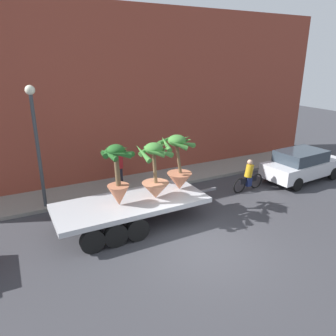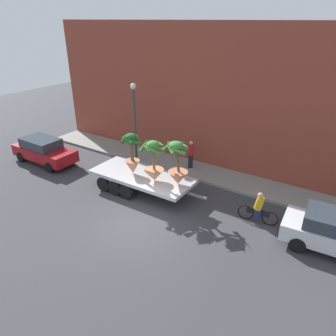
{
  "view_description": "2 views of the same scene",
  "coord_description": "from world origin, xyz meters",
  "px_view_note": "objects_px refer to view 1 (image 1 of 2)",
  "views": [
    {
      "loc": [
        -5.28,
        -7.55,
        5.86
      ],
      "look_at": [
        0.22,
        3.13,
        1.75
      ],
      "focal_mm": 34.02,
      "sensor_mm": 36.0,
      "label": 1
    },
    {
      "loc": [
        7.53,
        -9.01,
        8.37
      ],
      "look_at": [
        -0.47,
        3.14,
        1.39
      ],
      "focal_mm": 33.46,
      "sensor_mm": 36.0,
      "label": 2
    }
  ],
  "objects_px": {
    "potted_palm_front": "(178,166)",
    "potted_palm_rear": "(118,177)",
    "flatbed_trailer": "(125,208)",
    "cyclist": "(249,177)",
    "street_lamp": "(36,132)",
    "pedestrian_near_gate": "(119,167)",
    "potted_palm_middle": "(155,175)",
    "parked_car": "(302,164)"
  },
  "relations": [
    {
      "from": "cyclist",
      "to": "street_lamp",
      "type": "xyz_separation_m",
      "value": [
        -8.74,
        2.23,
        2.56
      ]
    },
    {
      "from": "flatbed_trailer",
      "to": "parked_car",
      "type": "relative_size",
      "value": 1.47
    },
    {
      "from": "potted_palm_rear",
      "to": "parked_car",
      "type": "relative_size",
      "value": 0.5
    },
    {
      "from": "potted_palm_middle",
      "to": "street_lamp",
      "type": "bearing_deg",
      "value": 139.68
    },
    {
      "from": "flatbed_trailer",
      "to": "street_lamp",
      "type": "bearing_deg",
      "value": 130.27
    },
    {
      "from": "potted_palm_rear",
      "to": "street_lamp",
      "type": "bearing_deg",
      "value": 125.99
    },
    {
      "from": "potted_palm_front",
      "to": "pedestrian_near_gate",
      "type": "relative_size",
      "value": 1.29
    },
    {
      "from": "potted_palm_middle",
      "to": "cyclist",
      "type": "height_order",
      "value": "potted_palm_middle"
    },
    {
      "from": "potted_palm_rear",
      "to": "potted_palm_middle",
      "type": "xyz_separation_m",
      "value": [
        1.39,
        -0.03,
        -0.16
      ]
    },
    {
      "from": "cyclist",
      "to": "parked_car",
      "type": "relative_size",
      "value": 0.41
    },
    {
      "from": "potted_palm_front",
      "to": "street_lamp",
      "type": "xyz_separation_m",
      "value": [
        -4.73,
        2.68,
        1.28
      ]
    },
    {
      "from": "flatbed_trailer",
      "to": "potted_palm_rear",
      "type": "bearing_deg",
      "value": -151.31
    },
    {
      "from": "potted_palm_middle",
      "to": "cyclist",
      "type": "distance_m",
      "value": 5.38
    },
    {
      "from": "flatbed_trailer",
      "to": "pedestrian_near_gate",
      "type": "distance_m",
      "value": 3.87
    },
    {
      "from": "parked_car",
      "to": "street_lamp",
      "type": "height_order",
      "value": "street_lamp"
    },
    {
      "from": "flatbed_trailer",
      "to": "potted_palm_rear",
      "type": "height_order",
      "value": "potted_palm_rear"
    },
    {
      "from": "potted_palm_middle",
      "to": "potted_palm_rear",
      "type": "bearing_deg",
      "value": 178.83
    },
    {
      "from": "potted_palm_front",
      "to": "cyclist",
      "type": "bearing_deg",
      "value": 6.4
    },
    {
      "from": "cyclist",
      "to": "street_lamp",
      "type": "bearing_deg",
      "value": 165.71
    },
    {
      "from": "potted_palm_rear",
      "to": "street_lamp",
      "type": "distance_m",
      "value": 3.89
    },
    {
      "from": "flatbed_trailer",
      "to": "street_lamp",
      "type": "height_order",
      "value": "street_lamp"
    },
    {
      "from": "potted_palm_front",
      "to": "potted_palm_rear",
      "type": "bearing_deg",
      "value": -172.81
    },
    {
      "from": "flatbed_trailer",
      "to": "cyclist",
      "type": "xyz_separation_m",
      "value": [
        6.32,
        0.64,
        -0.09
      ]
    },
    {
      "from": "parked_car",
      "to": "pedestrian_near_gate",
      "type": "xyz_separation_m",
      "value": [
        -8.52,
        3.24,
        0.22
      ]
    },
    {
      "from": "potted_palm_rear",
      "to": "potted_palm_middle",
      "type": "bearing_deg",
      "value": -1.17
    },
    {
      "from": "cyclist",
      "to": "parked_car",
      "type": "bearing_deg",
      "value": -2.98
    },
    {
      "from": "flatbed_trailer",
      "to": "potted_palm_front",
      "type": "height_order",
      "value": "potted_palm_front"
    },
    {
      "from": "flatbed_trailer",
      "to": "potted_palm_rear",
      "type": "relative_size",
      "value": 2.96
    },
    {
      "from": "potted_palm_middle",
      "to": "parked_car",
      "type": "height_order",
      "value": "potted_palm_middle"
    },
    {
      "from": "flatbed_trailer",
      "to": "potted_palm_middle",
      "type": "height_order",
      "value": "potted_palm_middle"
    },
    {
      "from": "potted_palm_rear",
      "to": "potted_palm_middle",
      "type": "height_order",
      "value": "potted_palm_rear"
    },
    {
      "from": "flatbed_trailer",
      "to": "pedestrian_near_gate",
      "type": "bearing_deg",
      "value": 73.73
    },
    {
      "from": "potted_palm_middle",
      "to": "potted_palm_front",
      "type": "distance_m",
      "value": 1.22
    },
    {
      "from": "potted_palm_front",
      "to": "pedestrian_near_gate",
      "type": "bearing_deg",
      "value": 109.2
    },
    {
      "from": "flatbed_trailer",
      "to": "potted_palm_front",
      "type": "xyz_separation_m",
      "value": [
        2.31,
        0.19,
        1.19
      ]
    },
    {
      "from": "potted_palm_rear",
      "to": "street_lamp",
      "type": "relative_size",
      "value": 0.46
    },
    {
      "from": "pedestrian_near_gate",
      "to": "potted_palm_middle",
      "type": "bearing_deg",
      "value": -89.11
    },
    {
      "from": "potted_palm_middle",
      "to": "pedestrian_near_gate",
      "type": "height_order",
      "value": "potted_palm_middle"
    },
    {
      "from": "flatbed_trailer",
      "to": "pedestrian_near_gate",
      "type": "height_order",
      "value": "pedestrian_near_gate"
    },
    {
      "from": "pedestrian_near_gate",
      "to": "potted_palm_front",
      "type": "bearing_deg",
      "value": -70.8
    },
    {
      "from": "parked_car",
      "to": "flatbed_trailer",
      "type": "bearing_deg",
      "value": -177.22
    },
    {
      "from": "potted_palm_rear",
      "to": "pedestrian_near_gate",
      "type": "relative_size",
      "value": 1.29
    }
  ]
}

